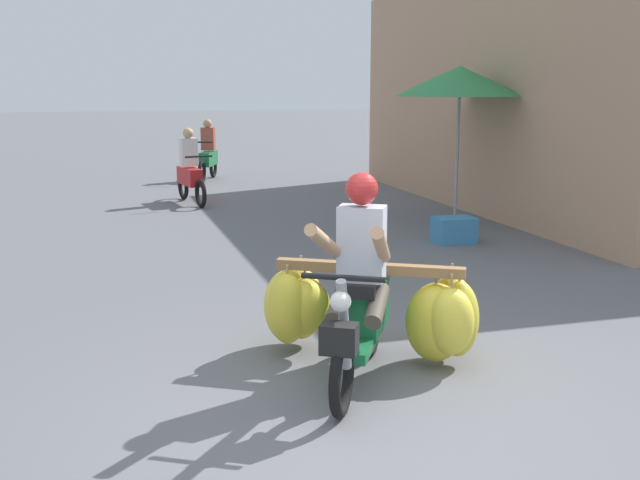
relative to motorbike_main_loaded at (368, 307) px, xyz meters
name	(u,v)px	position (x,y,z in m)	size (l,w,h in m)	color
ground_plane	(386,429)	(-0.29, -1.14, -0.47)	(120.00, 120.00, 0.00)	slate
motorbike_main_loaded	(368,307)	(0.00, 0.00, 0.00)	(1.74, 2.00, 1.58)	black
motorbike_distant_ahead_left	(190,173)	(-0.29, 8.89, 0.09)	(0.55, 1.61, 1.40)	black
motorbike_distant_ahead_right	(208,156)	(0.55, 12.26, 0.09)	(0.76, 1.53, 1.40)	black
shopfront_building	(571,94)	(6.35, 6.78, 1.54)	(4.28, 9.38, 4.03)	tan
market_umbrella_near_shop	(460,81)	(3.59, 5.69, 1.77)	(2.05, 2.05, 2.48)	#99999E
produce_crate	(454,230)	(2.81, 4.16, -0.29)	(0.56, 0.40, 0.36)	teal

